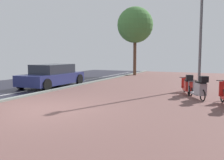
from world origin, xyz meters
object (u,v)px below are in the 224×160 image
object	(u,v)px
scooter_mid	(188,85)
lamp_post	(201,22)
scooter_extra	(199,88)
parked_car_near	(52,76)
street_tree	(135,25)

from	to	relation	value
scooter_mid	lamp_post	distance (m)	3.94
scooter_extra	lamp_post	world-z (taller)	lamp_post
parked_car_near	lamp_post	size ratio (longest dim) A/B	0.65
parked_car_near	lamp_post	xyz separation A→B (m)	(7.72, 2.60, 2.89)
parked_car_near	street_tree	world-z (taller)	street_tree
scooter_extra	parked_car_near	distance (m)	8.07
scooter_mid	parked_car_near	distance (m)	7.45
scooter_mid	scooter_extra	bearing A→B (deg)	-60.57
scooter_extra	street_tree	distance (m)	12.79
scooter_mid	scooter_extra	distance (m)	1.17
scooter_mid	street_tree	distance (m)	11.69
scooter_mid	parked_car_near	bearing A→B (deg)	-178.80
scooter_extra	scooter_mid	bearing A→B (deg)	119.43
lamp_post	scooter_mid	bearing A→B (deg)	-96.46
scooter_extra	lamp_post	distance (m)	4.63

